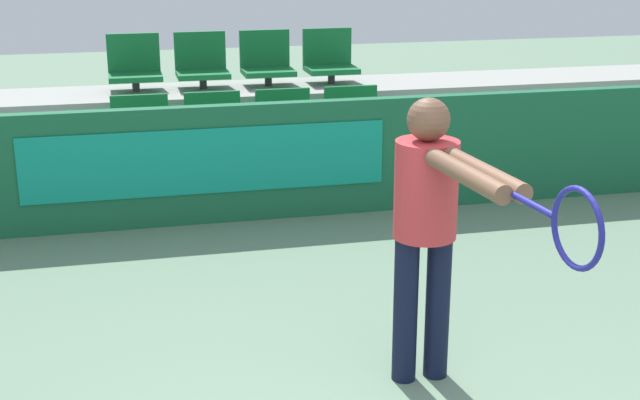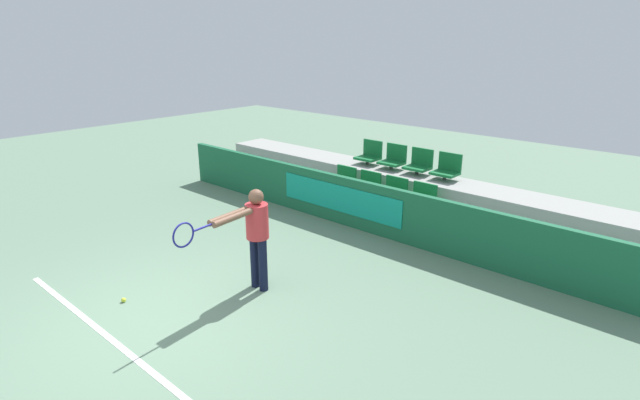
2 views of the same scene
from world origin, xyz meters
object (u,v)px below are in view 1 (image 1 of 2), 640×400
stadium_chair_6 (267,63)px  stadium_chair_7 (330,61)px  stadium_chair_0 (141,132)px  stadium_chair_5 (202,65)px  stadium_chair_2 (285,125)px  stadium_chair_4 (135,67)px  stadium_chair_1 (215,128)px  tennis_player (432,214)px  stadium_chair_3 (354,121)px

stadium_chair_6 → stadium_chair_7: 0.63m
stadium_chair_0 → stadium_chair_5: stadium_chair_5 is taller
stadium_chair_2 → stadium_chair_4: (-1.26, 0.92, 0.42)m
stadium_chair_1 → tennis_player: tennis_player is taller
stadium_chair_1 → stadium_chair_6: (0.63, 0.92, 0.42)m
tennis_player → stadium_chair_3: bearing=75.3°
stadium_chair_6 → stadium_chair_7: bearing=0.0°
stadium_chair_3 → stadium_chair_0: bearing=180.0°
stadium_chair_5 → stadium_chair_7: same height
stadium_chair_3 → stadium_chair_4: (-1.90, 0.92, 0.42)m
stadium_chair_1 → stadium_chair_4: stadium_chair_4 is taller
stadium_chair_7 → tennis_player: (-0.59, -4.55, -0.10)m
stadium_chair_1 → stadium_chair_7: size_ratio=1.00×
stadium_chair_0 → tennis_player: 3.88m
stadium_chair_4 → stadium_chair_7: (1.90, 0.00, 0.00)m
stadium_chair_2 → stadium_chair_5: bearing=124.6°
stadium_chair_3 → stadium_chair_7: 1.01m
stadium_chair_2 → stadium_chair_5: 1.19m
stadium_chair_5 → stadium_chair_1: bearing=-90.0°
tennis_player → stadium_chair_1: bearing=95.1°
stadium_chair_3 → stadium_chair_6: (-0.63, 0.92, 0.42)m
stadium_chair_5 → tennis_player: tennis_player is taller
stadium_chair_2 → stadium_chair_3: bearing=0.0°
stadium_chair_1 → stadium_chair_5: bearing=90.0°
stadium_chair_1 → stadium_chair_4: bearing=124.6°
stadium_chair_3 → tennis_player: tennis_player is taller
stadium_chair_1 → stadium_chair_3: same height
tennis_player → stadium_chair_4: bearing=100.5°
stadium_chair_0 → stadium_chair_2: same height
stadium_chair_4 → stadium_chair_5: (0.63, 0.00, 0.00)m
stadium_chair_2 → stadium_chair_4: stadium_chair_4 is taller
stadium_chair_2 → stadium_chair_7: (0.63, 0.92, 0.42)m
stadium_chair_0 → stadium_chair_5: size_ratio=1.00×
stadium_chair_1 → stadium_chair_7: (1.26, 0.92, 0.42)m
stadium_chair_0 → stadium_chair_1: same height
stadium_chair_6 → stadium_chair_5: bearing=180.0°
stadium_chair_3 → stadium_chair_5: bearing=144.1°
stadium_chair_0 → stadium_chair_6: stadium_chair_6 is taller
stadium_chair_3 → stadium_chair_4: bearing=154.2°
stadium_chair_0 → stadium_chair_3: size_ratio=1.00×
stadium_chair_2 → stadium_chair_7: 1.19m
stadium_chair_5 → stadium_chair_7: (1.26, 0.00, 0.00)m
stadium_chair_2 → stadium_chair_7: bearing=55.4°
stadium_chair_3 → stadium_chair_2: bearing=180.0°
stadium_chair_7 → stadium_chair_4: bearing=180.0°
tennis_player → stadium_chair_2: bearing=85.2°
stadium_chair_5 → tennis_player: bearing=-81.5°
stadium_chair_7 → stadium_chair_3: bearing=-90.0°
stadium_chair_6 → stadium_chair_7: size_ratio=1.00×
stadium_chair_2 → stadium_chair_6: bearing=90.0°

